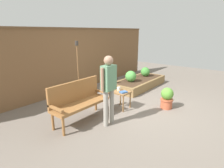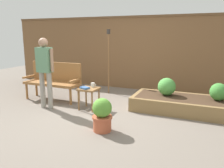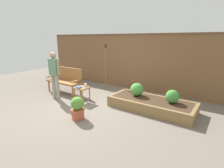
{
  "view_description": "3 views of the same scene",
  "coord_description": "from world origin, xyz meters",
  "px_view_note": "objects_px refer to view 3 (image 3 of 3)",
  "views": [
    {
      "loc": [
        -4.14,
        -2.43,
        2.05
      ],
      "look_at": [
        -0.2,
        0.74,
        0.59
      ],
      "focal_mm": 29.7,
      "sensor_mm": 36.0,
      "label": 1
    },
    {
      "loc": [
        2.08,
        -3.96,
        1.63
      ],
      "look_at": [
        0.11,
        0.67,
        0.53
      ],
      "focal_mm": 36.63,
      "sensor_mm": 36.0,
      "label": 2
    },
    {
      "loc": [
        3.5,
        -3.45,
        1.99
      ],
      "look_at": [
        0.57,
        0.76,
        0.63
      ],
      "focal_mm": 27.75,
      "sensor_mm": 36.0,
      "label": 3
    }
  ],
  "objects_px": {
    "side_table": "(82,90)",
    "cup_on_table": "(85,85)",
    "potted_boxwood": "(78,108)",
    "shrub_far_corner": "(172,97)",
    "shrub_near_bench": "(137,89)",
    "person_by_bench": "(54,72)",
    "garden_bench": "(66,78)",
    "book_on_table": "(79,87)",
    "tiki_torch": "(106,59)"
  },
  "relations": [
    {
      "from": "shrub_near_bench",
      "to": "person_by_bench",
      "type": "distance_m",
      "value": 2.72
    },
    {
      "from": "side_table",
      "to": "garden_bench",
      "type": "bearing_deg",
      "value": 162.81
    },
    {
      "from": "side_table",
      "to": "shrub_far_corner",
      "type": "xyz_separation_m",
      "value": [
        2.62,
        0.74,
        0.08
      ]
    },
    {
      "from": "side_table",
      "to": "shrub_near_bench",
      "type": "height_order",
      "value": "shrub_near_bench"
    },
    {
      "from": "book_on_table",
      "to": "cup_on_table",
      "type": "bearing_deg",
      "value": 87.73
    },
    {
      "from": "shrub_near_bench",
      "to": "tiki_torch",
      "type": "xyz_separation_m",
      "value": [
        -1.75,
        0.78,
        0.71
      ]
    },
    {
      "from": "garden_bench",
      "to": "tiki_torch",
      "type": "height_order",
      "value": "tiki_torch"
    },
    {
      "from": "shrub_far_corner",
      "to": "tiki_torch",
      "type": "bearing_deg",
      "value": 164.56
    },
    {
      "from": "shrub_near_bench",
      "to": "person_by_bench",
      "type": "bearing_deg",
      "value": -157.21
    },
    {
      "from": "garden_bench",
      "to": "book_on_table",
      "type": "height_order",
      "value": "garden_bench"
    },
    {
      "from": "garden_bench",
      "to": "shrub_near_bench",
      "type": "xyz_separation_m",
      "value": [
        2.76,
        0.37,
        -0.05
      ]
    },
    {
      "from": "side_table",
      "to": "shrub_near_bench",
      "type": "distance_m",
      "value": 1.73
    },
    {
      "from": "potted_boxwood",
      "to": "shrub_near_bench",
      "type": "height_order",
      "value": "shrub_near_bench"
    },
    {
      "from": "book_on_table",
      "to": "tiki_torch",
      "type": "bearing_deg",
      "value": 114.24
    },
    {
      "from": "tiki_torch",
      "to": "person_by_bench",
      "type": "relative_size",
      "value": 1.13
    },
    {
      "from": "cup_on_table",
      "to": "garden_bench",
      "type": "bearing_deg",
      "value": 168.98
    },
    {
      "from": "garden_bench",
      "to": "tiki_torch",
      "type": "bearing_deg",
      "value": 48.48
    },
    {
      "from": "book_on_table",
      "to": "shrub_far_corner",
      "type": "bearing_deg",
      "value": 36.36
    },
    {
      "from": "shrub_far_corner",
      "to": "book_on_table",
      "type": "bearing_deg",
      "value": -162.82
    },
    {
      "from": "person_by_bench",
      "to": "shrub_near_bench",
      "type": "bearing_deg",
      "value": 22.79
    },
    {
      "from": "book_on_table",
      "to": "shrub_near_bench",
      "type": "xyz_separation_m",
      "value": [
        1.61,
        0.82,
        -0.0
      ]
    },
    {
      "from": "shrub_near_bench",
      "to": "book_on_table",
      "type": "bearing_deg",
      "value": -152.9
    },
    {
      "from": "garden_bench",
      "to": "cup_on_table",
      "type": "distance_m",
      "value": 1.26
    },
    {
      "from": "cup_on_table",
      "to": "potted_boxwood",
      "type": "relative_size",
      "value": 0.21
    },
    {
      "from": "book_on_table",
      "to": "shrub_near_bench",
      "type": "height_order",
      "value": "shrub_near_bench"
    },
    {
      "from": "cup_on_table",
      "to": "person_by_bench",
      "type": "relative_size",
      "value": 0.08
    },
    {
      "from": "person_by_bench",
      "to": "side_table",
      "type": "bearing_deg",
      "value": 18.15
    },
    {
      "from": "potted_boxwood",
      "to": "shrub_far_corner",
      "type": "bearing_deg",
      "value": 42.61
    },
    {
      "from": "garden_bench",
      "to": "shrub_far_corner",
      "type": "distance_m",
      "value": 3.84
    },
    {
      "from": "garden_bench",
      "to": "person_by_bench",
      "type": "relative_size",
      "value": 0.92
    },
    {
      "from": "side_table",
      "to": "shrub_near_bench",
      "type": "relative_size",
      "value": 1.23
    },
    {
      "from": "potted_boxwood",
      "to": "person_by_bench",
      "type": "distance_m",
      "value": 1.92
    },
    {
      "from": "book_on_table",
      "to": "tiki_torch",
      "type": "relative_size",
      "value": 0.1
    },
    {
      "from": "cup_on_table",
      "to": "tiki_torch",
      "type": "relative_size",
      "value": 0.07
    },
    {
      "from": "book_on_table",
      "to": "garden_bench",
      "type": "bearing_deg",
      "value": 177.56
    },
    {
      "from": "cup_on_table",
      "to": "book_on_table",
      "type": "distance_m",
      "value": 0.23
    },
    {
      "from": "shrub_near_bench",
      "to": "cup_on_table",
      "type": "bearing_deg",
      "value": -158.26
    },
    {
      "from": "garden_bench",
      "to": "cup_on_table",
      "type": "height_order",
      "value": "garden_bench"
    },
    {
      "from": "book_on_table",
      "to": "person_by_bench",
      "type": "height_order",
      "value": "person_by_bench"
    },
    {
      "from": "side_table",
      "to": "cup_on_table",
      "type": "bearing_deg",
      "value": 75.35
    },
    {
      "from": "shrub_near_bench",
      "to": "tiki_torch",
      "type": "bearing_deg",
      "value": 156.14
    },
    {
      "from": "cup_on_table",
      "to": "potted_boxwood",
      "type": "distance_m",
      "value": 1.33
    },
    {
      "from": "book_on_table",
      "to": "shrub_far_corner",
      "type": "height_order",
      "value": "shrub_far_corner"
    },
    {
      "from": "tiki_torch",
      "to": "potted_boxwood",
      "type": "bearing_deg",
      "value": -68.54
    },
    {
      "from": "book_on_table",
      "to": "shrub_far_corner",
      "type": "distance_m",
      "value": 2.79
    },
    {
      "from": "shrub_near_bench",
      "to": "person_by_bench",
      "type": "height_order",
      "value": "person_by_bench"
    },
    {
      "from": "potted_boxwood",
      "to": "shrub_far_corner",
      "type": "height_order",
      "value": "shrub_far_corner"
    },
    {
      "from": "person_by_bench",
      "to": "potted_boxwood",
      "type": "bearing_deg",
      "value": -21.03
    },
    {
      "from": "shrub_near_bench",
      "to": "garden_bench",
      "type": "bearing_deg",
      "value": -172.43
    },
    {
      "from": "side_table",
      "to": "person_by_bench",
      "type": "xyz_separation_m",
      "value": [
        -0.92,
        -0.3,
        0.54
      ]
    }
  ]
}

